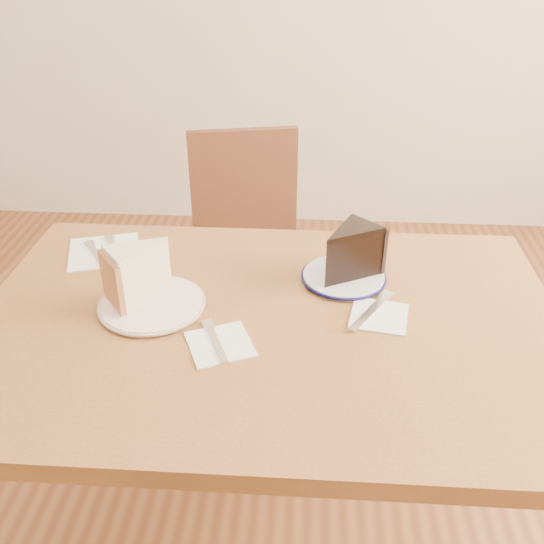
{
  "coord_description": "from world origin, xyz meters",
  "views": [
    {
      "loc": [
        0.07,
        -1.0,
        1.47
      ],
      "look_at": [
        0.0,
        0.1,
        0.8
      ],
      "focal_mm": 40.0,
      "sensor_mm": 36.0,
      "label": 1
    }
  ],
  "objects_px": {
    "plate_navy": "(344,277)",
    "carrot_cake": "(143,273)",
    "chocolate_cake": "(346,256)",
    "plate_cream": "(152,304)",
    "chair_far": "(249,253)",
    "table": "(268,357)"
  },
  "relations": [
    {
      "from": "chocolate_cake",
      "to": "table",
      "type": "bearing_deg",
      "value": 86.96
    },
    {
      "from": "plate_navy",
      "to": "chocolate_cake",
      "type": "bearing_deg",
      "value": -72.58
    },
    {
      "from": "table",
      "to": "chair_far",
      "type": "relative_size",
      "value": 1.4
    },
    {
      "from": "plate_cream",
      "to": "plate_navy",
      "type": "height_order",
      "value": "same"
    },
    {
      "from": "carrot_cake",
      "to": "chocolate_cake",
      "type": "bearing_deg",
      "value": 65.63
    },
    {
      "from": "carrot_cake",
      "to": "plate_navy",
      "type": "bearing_deg",
      "value": 66.69
    },
    {
      "from": "table",
      "to": "chair_far",
      "type": "distance_m",
      "value": 0.78
    },
    {
      "from": "plate_navy",
      "to": "carrot_cake",
      "type": "xyz_separation_m",
      "value": [
        -0.42,
        -0.11,
        0.06
      ]
    },
    {
      "from": "chair_far",
      "to": "chocolate_cake",
      "type": "xyz_separation_m",
      "value": [
        0.28,
        -0.6,
        0.34
      ]
    },
    {
      "from": "plate_cream",
      "to": "table",
      "type": "bearing_deg",
      "value": -6.22
    },
    {
      "from": "chocolate_cake",
      "to": "plate_cream",
      "type": "bearing_deg",
      "value": 60.64
    },
    {
      "from": "plate_cream",
      "to": "carrot_cake",
      "type": "relative_size",
      "value": 1.69
    },
    {
      "from": "chair_far",
      "to": "plate_navy",
      "type": "distance_m",
      "value": 0.71
    },
    {
      "from": "chair_far",
      "to": "chocolate_cake",
      "type": "relative_size",
      "value": 6.31
    },
    {
      "from": "table",
      "to": "carrot_cake",
      "type": "xyz_separation_m",
      "value": [
        -0.26,
        0.05,
        0.17
      ]
    },
    {
      "from": "carrot_cake",
      "to": "table",
      "type": "bearing_deg",
      "value": 40.92
    },
    {
      "from": "plate_cream",
      "to": "plate_navy",
      "type": "xyz_separation_m",
      "value": [
        0.4,
        0.14,
        0.0
      ]
    },
    {
      "from": "chair_far",
      "to": "plate_navy",
      "type": "relative_size",
      "value": 4.71
    },
    {
      "from": "plate_navy",
      "to": "chocolate_cake",
      "type": "relative_size",
      "value": 1.34
    },
    {
      "from": "chair_far",
      "to": "plate_navy",
      "type": "xyz_separation_m",
      "value": [
        0.28,
        -0.59,
        0.28
      ]
    },
    {
      "from": "chair_far",
      "to": "plate_navy",
      "type": "height_order",
      "value": "chair_far"
    },
    {
      "from": "table",
      "to": "chair_far",
      "type": "bearing_deg",
      "value": 98.86
    }
  ]
}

